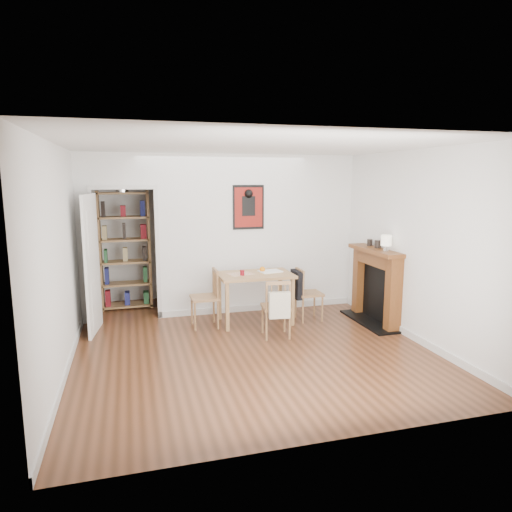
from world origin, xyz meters
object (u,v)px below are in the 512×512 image
object	(u,v)px
chair_front	(276,307)
bookshelf	(125,251)
dining_table	(255,280)
mantel_lamp	(386,241)
orange_fruit	(262,269)
ceramic_jar_a	(378,244)
notebook	(270,271)
fireplace	(376,283)
red_glass	(242,273)
chair_right	(308,293)
chair_left	(204,298)
ceramic_jar_b	(370,242)

from	to	relation	value
chair_front	bookshelf	xyz separation A→B (m)	(-2.03, 2.11, 0.57)
dining_table	mantel_lamp	distance (m)	2.03
orange_fruit	ceramic_jar_a	distance (m)	1.82
dining_table	notebook	distance (m)	0.29
bookshelf	mantel_lamp	bearing A→B (deg)	-30.79
fireplace	ceramic_jar_a	size ratio (longest dim) A/B	10.51
red_glass	mantel_lamp	world-z (taller)	mantel_lamp
chair_front	notebook	size ratio (longest dim) A/B	2.52
bookshelf	orange_fruit	size ratio (longest dim) A/B	23.52
bookshelf	orange_fruit	world-z (taller)	bookshelf
fireplace	orange_fruit	world-z (taller)	fireplace
chair_right	chair_left	bearing A→B (deg)	176.74
chair_front	chair_left	bearing A→B (deg)	141.76
dining_table	bookshelf	size ratio (longest dim) A/B	0.56
mantel_lamp	ceramic_jar_a	xyz separation A→B (m)	(0.08, 0.36, -0.09)
orange_fruit	notebook	xyz separation A→B (m)	(0.12, -0.02, -0.03)
chair_front	mantel_lamp	size ratio (longest dim) A/B	3.43
chair_right	red_glass	distance (m)	1.13
orange_fruit	chair_left	bearing A→B (deg)	-173.99
chair_right	bookshelf	distance (m)	3.18
chair_left	chair_right	distance (m)	1.63
bookshelf	ceramic_jar_a	distance (m)	4.18
bookshelf	ceramic_jar_b	distance (m)	4.08
mantel_lamp	ceramic_jar_a	distance (m)	0.38
chair_left	chair_front	distance (m)	1.14
fireplace	orange_fruit	xyz separation A→B (m)	(-1.67, 0.57, 0.20)
fireplace	ceramic_jar_b	bearing A→B (deg)	86.43
notebook	ceramic_jar_b	xyz separation A→B (m)	(1.57, -0.26, 0.43)
chair_left	chair_right	bearing A→B (deg)	-3.26
red_glass	ceramic_jar_a	xyz separation A→B (m)	(2.06, -0.36, 0.40)
fireplace	notebook	bearing A→B (deg)	160.51
red_glass	ceramic_jar_b	world-z (taller)	ceramic_jar_b
red_glass	mantel_lamp	xyz separation A→B (m)	(1.98, -0.72, 0.50)
chair_front	ceramic_jar_b	world-z (taller)	ceramic_jar_b
notebook	chair_left	bearing A→B (deg)	-175.70
fireplace	red_glass	world-z (taller)	fireplace
dining_table	chair_left	bearing A→B (deg)	-179.36
chair_right	chair_front	xyz separation A→B (m)	(-0.73, -0.62, -0.00)
bookshelf	mantel_lamp	distance (m)	4.29
orange_fruit	ceramic_jar_b	world-z (taller)	ceramic_jar_b
mantel_lamp	ceramic_jar_b	size ratio (longest dim) A/B	2.33
fireplace	notebook	distance (m)	1.65
dining_table	fireplace	world-z (taller)	fireplace
fireplace	chair_right	bearing A→B (deg)	158.99
red_glass	notebook	size ratio (longest dim) A/B	0.25
chair_right	ceramic_jar_a	size ratio (longest dim) A/B	6.99
chair_right	notebook	world-z (taller)	chair_right
orange_fruit	chair_front	bearing A→B (deg)	-92.45
bookshelf	chair_front	bearing A→B (deg)	-46.19
dining_table	ceramic_jar_a	distance (m)	1.96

